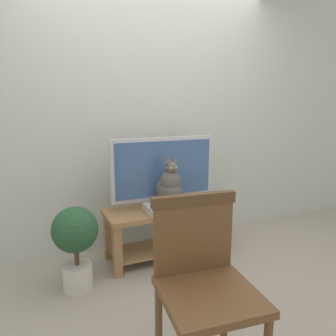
# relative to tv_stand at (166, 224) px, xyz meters

# --- Properties ---
(ground_plane) EXTENTS (12.00, 12.00, 0.00)m
(ground_plane) POSITION_rel_tv_stand_xyz_m (-0.01, -0.60, -0.33)
(ground_plane) COLOR gray
(back_wall) EXTENTS (7.00, 0.12, 2.80)m
(back_wall) POSITION_rel_tv_stand_xyz_m (-0.01, 0.45, 1.07)
(back_wall) COLOR #B7BCB2
(back_wall) RESTS_ON ground
(tv_stand) EXTENTS (1.11, 0.43, 0.48)m
(tv_stand) POSITION_rel_tv_stand_xyz_m (0.00, 0.00, 0.00)
(tv_stand) COLOR olive
(tv_stand) RESTS_ON ground
(tv) EXTENTS (0.97, 0.20, 0.64)m
(tv) POSITION_rel_tv_stand_xyz_m (0.00, 0.05, 0.49)
(tv) COLOR #B7B7BC
(tv) RESTS_ON tv_stand
(media_box) EXTENTS (0.41, 0.29, 0.07)m
(media_box) POSITION_rel_tv_stand_xyz_m (-0.01, -0.09, 0.19)
(media_box) COLOR #BCBCC1
(media_box) RESTS_ON tv_stand
(cat) EXTENTS (0.22, 0.36, 0.43)m
(cat) POSITION_rel_tv_stand_xyz_m (-0.01, -0.11, 0.38)
(cat) COLOR #514C47
(cat) RESTS_ON media_box
(wooden_chair) EXTENTS (0.50, 0.50, 0.95)m
(wooden_chair) POSITION_rel_tv_stand_xyz_m (-0.34, -1.27, 0.24)
(wooden_chair) COLOR brown
(wooden_chair) RESTS_ON ground
(book_stack) EXTENTS (0.21, 0.16, 0.06)m
(book_stack) POSITION_rel_tv_stand_xyz_m (0.39, 0.03, 0.18)
(book_stack) COLOR olive
(book_stack) RESTS_ON tv_stand
(potted_plant) EXTENTS (0.34, 0.34, 0.66)m
(potted_plant) POSITION_rel_tv_stand_xyz_m (-0.83, -0.22, 0.08)
(potted_plant) COLOR beige
(potted_plant) RESTS_ON ground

